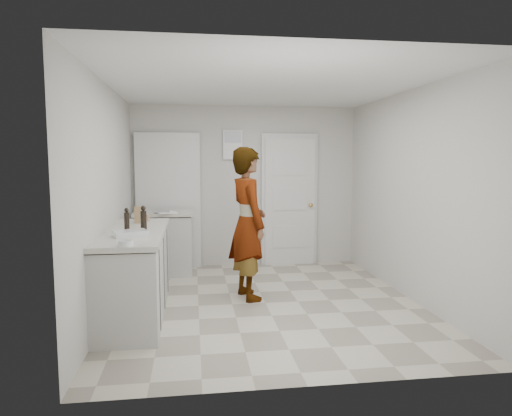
{
  "coord_description": "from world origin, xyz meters",
  "views": [
    {
      "loc": [
        -0.82,
        -5.13,
        1.68
      ],
      "look_at": [
        -0.05,
        0.4,
        1.08
      ],
      "focal_mm": 32.0,
      "sensor_mm": 36.0,
      "label": 1
    }
  ],
  "objects": [
    {
      "name": "oil_cruet_a",
      "position": [
        -1.35,
        -0.16,
        1.05
      ],
      "size": [
        0.07,
        0.07,
        0.26
      ],
      "color": "black",
      "rests_on": "main_counter"
    },
    {
      "name": "egg_bowl",
      "position": [
        -1.41,
        -1.1,
        0.95
      ],
      "size": [
        0.13,
        0.13,
        0.05
      ],
      "color": "silver",
      "rests_on": "main_counter"
    },
    {
      "name": "room_shell",
      "position": [
        -0.17,
        1.95,
        1.02
      ],
      "size": [
        4.0,
        4.0,
        4.0
      ],
      "color": "beige",
      "rests_on": "ground"
    },
    {
      "name": "spice_jar",
      "position": [
        -1.38,
        0.54,
        0.97
      ],
      "size": [
        0.05,
        0.05,
        0.08
      ],
      "primitive_type": "cylinder",
      "color": "#A2825C",
      "rests_on": "main_counter"
    },
    {
      "name": "baking_dish",
      "position": [
        -1.44,
        -0.58,
        0.95
      ],
      "size": [
        0.37,
        0.32,
        0.06
      ],
      "rotation": [
        0.0,
        0.0,
        0.35
      ],
      "color": "silver",
      "rests_on": "main_counter"
    },
    {
      "name": "cake_mix_box",
      "position": [
        -1.45,
        0.36,
        1.02
      ],
      "size": [
        0.13,
        0.09,
        0.2
      ],
      "primitive_type": "cube",
      "rotation": [
        0.0,
        0.0,
        -0.32
      ],
      "color": "#936A49",
      "rests_on": "main_counter"
    },
    {
      "name": "oil_cruet_b",
      "position": [
        -1.51,
        -0.26,
        1.04
      ],
      "size": [
        0.05,
        0.05,
        0.25
      ],
      "color": "black",
      "rests_on": "main_counter"
    },
    {
      "name": "papers",
      "position": [
        -1.2,
        1.39,
        0.93
      ],
      "size": [
        0.34,
        0.39,
        0.01
      ],
      "primitive_type": "cube",
      "rotation": [
        0.0,
        0.0,
        0.32
      ],
      "color": "white",
      "rests_on": "side_counter"
    },
    {
      "name": "person",
      "position": [
        -0.17,
        0.24,
        0.91
      ],
      "size": [
        0.59,
        0.75,
        1.82
      ],
      "primitive_type": "imported",
      "rotation": [
        0.0,
        0.0,
        1.82
      ],
      "color": "silver",
      "rests_on": "ground"
    },
    {
      "name": "side_counter",
      "position": [
        -1.25,
        1.55,
        0.43
      ],
      "size": [
        0.84,
        0.61,
        0.93
      ],
      "color": "#BAB9B5",
      "rests_on": "ground"
    },
    {
      "name": "main_counter",
      "position": [
        -1.45,
        -0.2,
        0.43
      ],
      "size": [
        0.64,
        1.96,
        0.93
      ],
      "color": "#BAB9B5",
      "rests_on": "ground"
    },
    {
      "name": "ground",
      "position": [
        0.0,
        0.0,
        0.0
      ],
      "size": [
        4.0,
        4.0,
        0.0
      ],
      "primitive_type": "plane",
      "color": "gray",
      "rests_on": "ground"
    }
  ]
}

